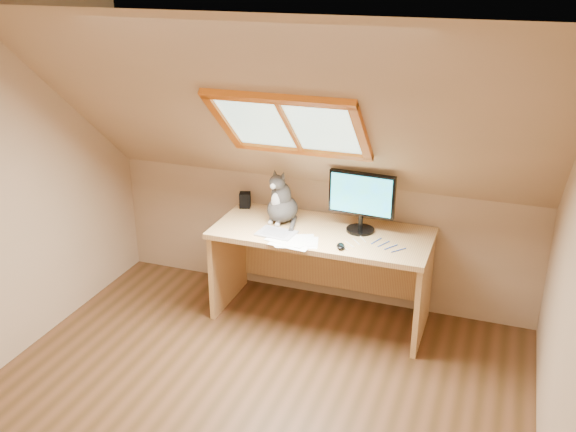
% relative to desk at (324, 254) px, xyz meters
% --- Properties ---
extents(ground, '(3.50, 3.50, 0.00)m').
position_rel_desk_xyz_m(ground, '(-0.13, -1.45, -0.52)').
color(ground, brown).
rests_on(ground, ground).
extents(room_shell, '(3.52, 3.52, 2.41)m').
position_rel_desk_xyz_m(room_shell, '(-0.13, -1.54, 0.91)').
color(room_shell, tan).
rests_on(room_shell, ground).
extents(desk, '(1.63, 0.71, 0.74)m').
position_rel_desk_xyz_m(desk, '(0.00, 0.00, 0.00)').
color(desk, '#DEB669').
rests_on(desk, ground).
extents(monitor, '(0.50, 0.21, 0.46)m').
position_rel_desk_xyz_m(monitor, '(0.27, 0.02, 0.49)').
color(monitor, black).
rests_on(monitor, desk).
extents(cat, '(0.30, 0.33, 0.43)m').
position_rel_desk_xyz_m(cat, '(-0.35, 0.00, 0.38)').
color(cat, '#484340').
rests_on(cat, desk).
extents(desk_speaker, '(0.11, 0.11, 0.12)m').
position_rel_desk_xyz_m(desk_speaker, '(-0.73, 0.18, 0.29)').
color(desk_speaker, black).
rests_on(desk_speaker, desk).
extents(graphics_tablet, '(0.30, 0.22, 0.01)m').
position_rel_desk_xyz_m(graphics_tablet, '(-0.30, -0.24, 0.23)').
color(graphics_tablet, '#B2B2B7').
rests_on(graphics_tablet, desk).
extents(mouse, '(0.09, 0.12, 0.03)m').
position_rel_desk_xyz_m(mouse, '(0.21, -0.32, 0.24)').
color(mouse, black).
rests_on(mouse, desk).
extents(papers, '(0.35, 0.30, 0.01)m').
position_rel_desk_xyz_m(papers, '(-0.18, -0.33, 0.23)').
color(papers, white).
rests_on(papers, desk).
extents(cables, '(0.51, 0.26, 0.01)m').
position_rel_desk_xyz_m(cables, '(0.42, -0.19, 0.23)').
color(cables, silver).
rests_on(cables, desk).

